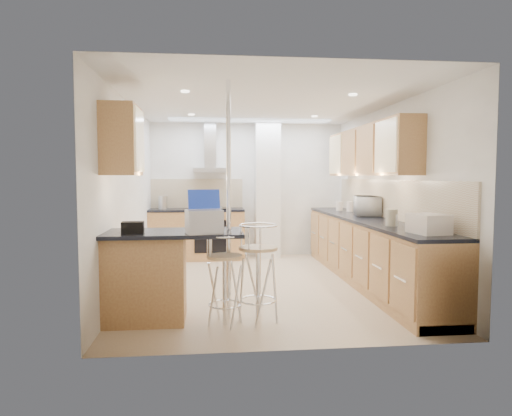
{
  "coord_description": "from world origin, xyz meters",
  "views": [
    {
      "loc": [
        -0.74,
        -6.21,
        1.51
      ],
      "look_at": [
        -0.07,
        0.2,
        1.06
      ],
      "focal_mm": 32.0,
      "sensor_mm": 36.0,
      "label": 1
    }
  ],
  "objects": [
    {
      "name": "ground",
      "position": [
        0.0,
        0.0,
        0.0
      ],
      "size": [
        4.8,
        4.8,
        0.0
      ],
      "primitive_type": "plane",
      "color": "tan",
      "rests_on": "ground"
    },
    {
      "name": "room_shell",
      "position": [
        0.32,
        0.38,
        1.54
      ],
      "size": [
        3.64,
        4.84,
        2.51
      ],
      "color": "silver",
      "rests_on": "ground"
    },
    {
      "name": "right_counter",
      "position": [
        1.5,
        0.0,
        0.46
      ],
      "size": [
        0.63,
        4.4,
        0.92
      ],
      "color": "#A46A41",
      "rests_on": "ground"
    },
    {
      "name": "back_counter",
      "position": [
        -0.95,
        2.1,
        0.46
      ],
      "size": [
        1.7,
        0.63,
        0.92
      ],
      "color": "#A46A41",
      "rests_on": "ground"
    },
    {
      "name": "peninsula",
      "position": [
        -1.12,
        -1.45,
        0.48
      ],
      "size": [
        1.47,
        0.72,
        0.94
      ],
      "color": "#A46A41",
      "rests_on": "ground"
    },
    {
      "name": "microwave",
      "position": [
        1.63,
        0.39,
        1.07
      ],
      "size": [
        0.46,
        0.59,
        0.29
      ],
      "primitive_type": "imported",
      "rotation": [
        0.0,
        0.0,
        1.37
      ],
      "color": "white",
      "rests_on": "right_counter"
    },
    {
      "name": "laptop",
      "position": [
        -0.79,
        -1.66,
        1.06
      ],
      "size": [
        0.39,
        0.33,
        0.24
      ],
      "primitive_type": "cube",
      "rotation": [
        0.0,
        0.0,
        0.21
      ],
      "color": "#999BA1",
      "rests_on": "peninsula"
    },
    {
      "name": "bag",
      "position": [
        -1.5,
        -1.57,
        1.0
      ],
      "size": [
        0.22,
        0.17,
        0.12
      ],
      "primitive_type": "cube",
      "rotation": [
        0.0,
        0.0,
        0.06
      ],
      "color": "black",
      "rests_on": "peninsula"
    },
    {
      "name": "bar_stool_near",
      "position": [
        -0.58,
        -1.65,
        0.47
      ],
      "size": [
        0.41,
        0.41,
        0.94
      ],
      "primitive_type": null,
      "rotation": [
        0.0,
        0.0,
        -0.07
      ],
      "color": "tan",
      "rests_on": "ground"
    },
    {
      "name": "bar_stool_end",
      "position": [
        -0.24,
        -1.61,
        0.52
      ],
      "size": [
        0.59,
        0.59,
        1.03
      ],
      "primitive_type": null,
      "rotation": [
        0.0,
        0.0,
        0.96
      ],
      "color": "tan",
      "rests_on": "ground"
    },
    {
      "name": "jar_a",
      "position": [
        1.62,
        1.18,
        1.0
      ],
      "size": [
        0.15,
        0.15,
        0.17
      ],
      "primitive_type": "cylinder",
      "rotation": [
        0.0,
        0.0,
        0.36
      ],
      "color": "silver",
      "rests_on": "right_counter"
    },
    {
      "name": "jar_b",
      "position": [
        1.49,
        1.36,
        1.0
      ],
      "size": [
        0.14,
        0.14,
        0.16
      ],
      "primitive_type": "cylinder",
      "rotation": [
        0.0,
        0.0,
        0.4
      ],
      "color": "silver",
      "rests_on": "right_counter"
    },
    {
      "name": "jar_c",
      "position": [
        1.43,
        -1.01,
        1.02
      ],
      "size": [
        0.15,
        0.15,
        0.2
      ],
      "primitive_type": "cylinder",
      "rotation": [
        0.0,
        0.0,
        -0.09
      ],
      "color": "#B9B194",
      "rests_on": "right_counter"
    },
    {
      "name": "jar_d",
      "position": [
        1.44,
        -1.03,
        0.99
      ],
      "size": [
        0.12,
        0.12,
        0.14
      ],
      "primitive_type": "cylinder",
      "rotation": [
        0.0,
        0.0,
        0.25
      ],
      "color": "white",
      "rests_on": "right_counter"
    },
    {
      "name": "bread_bin",
      "position": [
        1.51,
        -1.76,
        1.02
      ],
      "size": [
        0.35,
        0.42,
        0.2
      ],
      "primitive_type": "cube",
      "rotation": [
        0.0,
        0.0,
        0.14
      ],
      "color": "silver",
      "rests_on": "right_counter"
    },
    {
      "name": "kettle",
      "position": [
        -1.56,
        2.16,
        1.04
      ],
      "size": [
        0.16,
        0.16,
        0.23
      ],
      "primitive_type": "cylinder",
      "color": "#BBBCC0",
      "rests_on": "back_counter"
    }
  ]
}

